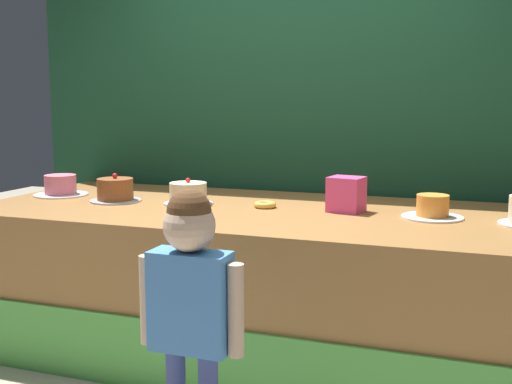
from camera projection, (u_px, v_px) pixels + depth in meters
stage_platform at (262, 281)px, 3.70m from camera, size 3.32×1.41×0.85m
curtain_backdrop at (301, 103)px, 4.29m from camera, size 4.03×0.08×2.89m
child_figure at (190, 292)px, 2.44m from camera, size 0.44×0.20×1.14m
pink_box at (346, 194)px, 3.54m from camera, size 0.21×0.19×0.20m
donut at (265, 205)px, 3.68m from camera, size 0.13×0.13×0.03m
cake_far_left at (61, 186)px, 4.14m from camera, size 0.35×0.35×0.13m
cake_left at (115, 191)px, 3.90m from camera, size 0.32×0.32×0.17m
cake_center at (188, 194)px, 3.79m from camera, size 0.30×0.30×0.16m
cake_right at (432, 208)px, 3.36m from camera, size 0.33×0.33×0.12m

